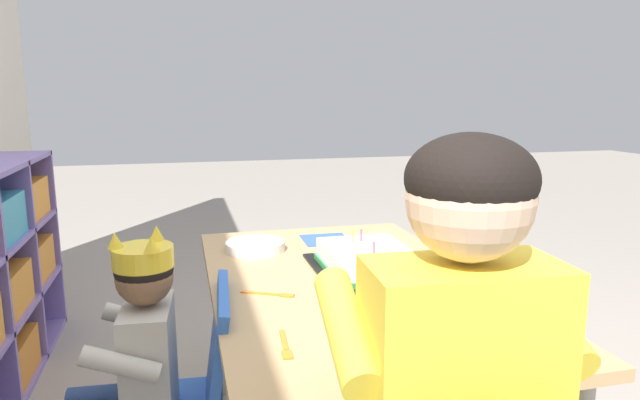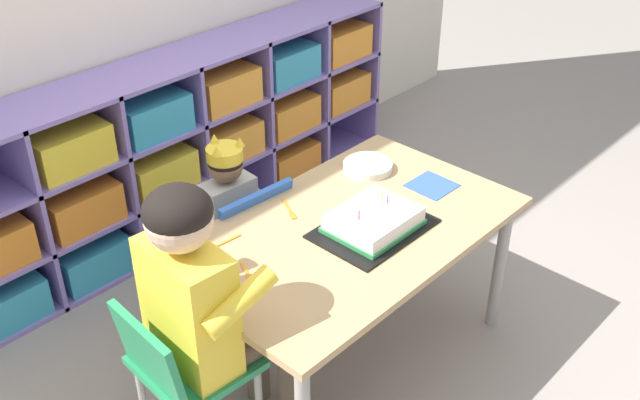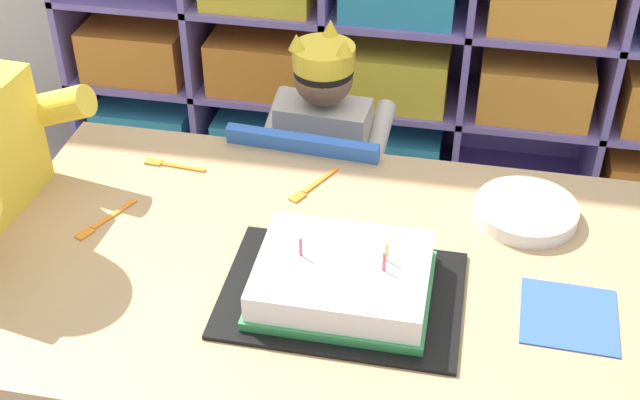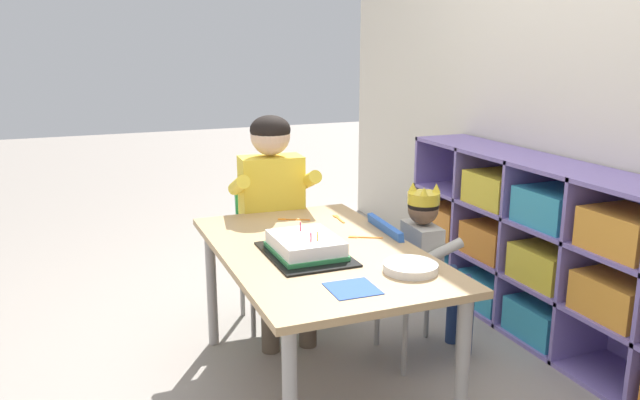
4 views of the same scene
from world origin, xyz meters
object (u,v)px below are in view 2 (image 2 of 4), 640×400
object	(u,v)px
activity_table	(348,242)
child_with_crown	(223,205)
classroom_chair_adult_side	(182,369)
paper_plate_stack	(368,166)
birthday_cake_on_tray	(373,222)
fork_at_table_front_edge	(222,243)
fork_scattered_mid_table	(249,278)
adult_helper_seated	(206,297)
fork_beside_plate_stack	(289,210)
classroom_chair_blue	(242,243)

from	to	relation	value
activity_table	child_with_crown	world-z (taller)	child_with_crown
classroom_chair_adult_side	paper_plate_stack	size ratio (longest dim) A/B	3.53
paper_plate_stack	activity_table	bearing A→B (deg)	-149.37
birthday_cake_on_tray	fork_at_table_front_edge	xyz separation A→B (m)	(-0.41, 0.32, -0.03)
birthday_cake_on_tray	fork_scattered_mid_table	size ratio (longest dim) A/B	2.94
fork_at_table_front_edge	birthday_cake_on_tray	bearing A→B (deg)	-32.60
activity_table	adult_helper_seated	bearing A→B (deg)	178.09
adult_helper_seated	fork_scattered_mid_table	size ratio (longest dim) A/B	7.64
classroom_chair_adult_side	fork_beside_plate_stack	distance (m)	0.71
fork_at_table_front_edge	adult_helper_seated	bearing A→B (deg)	-133.14
activity_table	birthday_cake_on_tray	size ratio (longest dim) A/B	3.02
activity_table	classroom_chair_adult_side	xyz separation A→B (m)	(-0.72, 0.03, -0.11)
fork_beside_plate_stack	activity_table	bearing A→B (deg)	-136.92
adult_helper_seated	fork_beside_plate_stack	size ratio (longest dim) A/B	7.92
paper_plate_stack	adult_helper_seated	bearing A→B (deg)	-168.92
activity_table	birthday_cake_on_tray	bearing A→B (deg)	-54.91
paper_plate_stack	fork_scattered_mid_table	distance (m)	0.80
child_with_crown	fork_beside_plate_stack	bearing A→B (deg)	99.16
birthday_cake_on_tray	fork_scattered_mid_table	bearing A→B (deg)	166.87
child_with_crown	paper_plate_stack	world-z (taller)	child_with_crown
classroom_chair_blue	child_with_crown	world-z (taller)	child_with_crown
child_with_crown	birthday_cake_on_tray	size ratio (longest dim) A/B	1.97
activity_table	fork_beside_plate_stack	xyz separation A→B (m)	(-0.06, 0.23, 0.07)
adult_helper_seated	fork_at_table_front_edge	distance (m)	0.34
activity_table	classroom_chair_blue	world-z (taller)	classroom_chair_blue
classroom_chair_blue	adult_helper_seated	bearing A→B (deg)	44.38
classroom_chair_blue	paper_plate_stack	xyz separation A→B (m)	(0.46, -0.25, 0.25)
activity_table	adult_helper_seated	world-z (taller)	adult_helper_seated
activity_table	child_with_crown	xyz separation A→B (m)	(-0.10, 0.57, -0.05)
activity_table	fork_scattered_mid_table	world-z (taller)	fork_scattered_mid_table
activity_table	classroom_chair_blue	xyz separation A→B (m)	(-0.10, 0.46, -0.17)
activity_table	adult_helper_seated	size ratio (longest dim) A/B	1.16
classroom_chair_blue	paper_plate_stack	world-z (taller)	classroom_chair_blue
classroom_chair_blue	paper_plate_stack	bearing A→B (deg)	155.56
birthday_cake_on_tray	fork_beside_plate_stack	xyz separation A→B (m)	(-0.11, 0.30, -0.03)
birthday_cake_on_tray	paper_plate_stack	distance (m)	0.41
fork_scattered_mid_table	fork_beside_plate_stack	size ratio (longest dim) A/B	1.04
adult_helper_seated	fork_beside_plate_stack	bearing A→B (deg)	-65.78
paper_plate_stack	fork_scattered_mid_table	bearing A→B (deg)	-167.77
paper_plate_stack	fork_at_table_front_edge	size ratio (longest dim) A/B	1.45
child_with_crown	paper_plate_stack	distance (m)	0.59
fork_beside_plate_stack	fork_at_table_front_edge	world-z (taller)	same
child_with_crown	classroom_chair_adult_side	bearing A→B (deg)	44.67
activity_table	paper_plate_stack	size ratio (longest dim) A/B	6.34
fork_scattered_mid_table	adult_helper_seated	bearing A→B (deg)	121.56
classroom_chair_blue	fork_beside_plate_stack	distance (m)	0.33
classroom_chair_adult_side	birthday_cake_on_tray	distance (m)	0.81
activity_table	child_with_crown	distance (m)	0.58
fork_beside_plate_stack	paper_plate_stack	bearing A→B (deg)	-64.83
fork_beside_plate_stack	fork_at_table_front_edge	distance (m)	0.30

